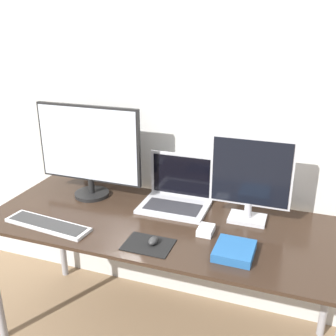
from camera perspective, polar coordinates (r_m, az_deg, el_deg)
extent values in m
cube|color=silver|center=(2.20, 2.94, 9.26)|extent=(7.00, 0.05, 2.50)
cube|color=#332319|center=(2.00, -0.87, -8.06)|extent=(1.80, 0.72, 0.02)
cylinder|color=#99999E|center=(2.78, -15.32, -8.62)|extent=(0.04, 0.04, 0.71)
cylinder|color=#99999E|center=(2.38, 22.31, -15.12)|extent=(0.04, 0.04, 0.71)
cylinder|color=black|center=(2.32, -10.97, -3.70)|extent=(0.20, 0.20, 0.02)
cylinder|color=black|center=(2.30, -11.06, -2.49)|extent=(0.04, 0.04, 0.09)
cube|color=black|center=(2.22, -11.44, 3.45)|extent=(0.61, 0.02, 0.43)
cube|color=silver|center=(2.21, -11.61, 3.35)|extent=(0.59, 0.01, 0.41)
cube|color=silver|center=(2.05, 11.42, -7.20)|extent=(0.19, 0.13, 0.02)
cylinder|color=silver|center=(2.03, 11.52, -5.96)|extent=(0.04, 0.04, 0.08)
cube|color=silver|center=(1.95, 11.97, -0.55)|extent=(0.40, 0.02, 0.35)
cube|color=black|center=(1.94, 11.92, -0.68)|extent=(0.38, 0.01, 0.33)
cube|color=silver|center=(2.13, 0.86, -5.68)|extent=(0.36, 0.26, 0.02)
cube|color=#2D2D33|center=(2.11, 0.69, -5.65)|extent=(0.30, 0.14, 0.00)
cube|color=silver|center=(2.19, 2.00, -1.02)|extent=(0.36, 0.01, 0.25)
cube|color=black|center=(2.18, 1.92, -1.11)|extent=(0.32, 0.00, 0.22)
cube|color=silver|center=(2.05, -17.08, -7.88)|extent=(0.46, 0.16, 0.02)
cube|color=#383838|center=(2.04, -17.10, -7.66)|extent=(0.42, 0.13, 0.00)
cube|color=black|center=(1.81, -2.87, -11.05)|extent=(0.22, 0.16, 0.00)
ellipsoid|color=#333333|center=(1.81, -2.17, -10.51)|extent=(0.04, 0.06, 0.03)
cube|color=#235B9E|center=(1.76, 9.61, -11.76)|extent=(0.17, 0.19, 0.04)
cube|color=white|center=(1.76, 9.61, -11.76)|extent=(0.16, 0.18, 0.03)
cube|color=white|center=(1.91, 5.51, -8.97)|extent=(0.07, 0.10, 0.03)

